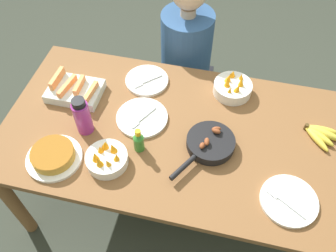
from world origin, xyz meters
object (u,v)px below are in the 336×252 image
object	(u,v)px
empty_plate_far_right	(147,80)
water_bottle	(82,116)
skillet	(210,143)
banana_bunch	(320,134)
empty_plate_near_front	(289,201)
fruit_bowl_mango	(233,87)
fruit_bowl_citrus	(107,158)
person_figure	(185,70)
frittata_plate_center	(53,156)
hot_sauce_bottle	(139,141)
melon_tray	(75,90)
empty_plate_far_left	(142,118)

from	to	relation	value
empty_plate_far_right	water_bottle	bearing A→B (deg)	-117.80
skillet	water_bottle	distance (m)	0.62
banana_bunch	skillet	distance (m)	0.55
empty_plate_near_front	empty_plate_far_right	size ratio (longest dim) A/B	1.05
fruit_bowl_mango	water_bottle	bearing A→B (deg)	-148.19
empty_plate_near_front	fruit_bowl_mango	size ratio (longest dim) A/B	1.22
fruit_bowl_citrus	person_figure	bearing A→B (deg)	78.67
fruit_bowl_mango	frittata_plate_center	bearing A→B (deg)	-140.65
banana_bunch	empty_plate_far_right	world-z (taller)	banana_bunch
empty_plate_far_right	person_figure	bearing A→B (deg)	68.62
hot_sauce_bottle	water_bottle	bearing A→B (deg)	170.32
fruit_bowl_mango	water_bottle	world-z (taller)	water_bottle
melon_tray	skillet	size ratio (longest dim) A/B	0.78
melon_tray	empty_plate_near_front	bearing A→B (deg)	-18.45
fruit_bowl_citrus	hot_sauce_bottle	xyz separation A→B (m)	(0.12, 0.11, 0.03)
banana_bunch	person_figure	bearing A→B (deg)	144.66
empty_plate_near_front	empty_plate_far_left	world-z (taller)	same
empty_plate_near_front	water_bottle	bearing A→B (deg)	170.39
fruit_bowl_citrus	person_figure	size ratio (longest dim) A/B	0.17
hot_sauce_bottle	fruit_bowl_citrus	bearing A→B (deg)	-138.10
frittata_plate_center	empty_plate_near_front	bearing A→B (deg)	1.67
skillet	hot_sauce_bottle	size ratio (longest dim) A/B	2.60
banana_bunch	empty_plate_far_left	distance (m)	0.88
person_figure	frittata_plate_center	bearing A→B (deg)	-114.07
skillet	person_figure	distance (m)	0.82
melon_tray	empty_plate_far_right	xyz separation A→B (m)	(0.35, 0.18, -0.02)
empty_plate_far_left	fruit_bowl_mango	distance (m)	0.51
melon_tray	water_bottle	distance (m)	0.26
fruit_bowl_citrus	person_figure	xyz separation A→B (m)	(0.19, 0.93, -0.26)
banana_bunch	hot_sauce_bottle	distance (m)	0.88
fruit_bowl_mango	water_bottle	distance (m)	0.80
banana_bunch	frittata_plate_center	world-z (taller)	frittata_plate_center
banana_bunch	hot_sauce_bottle	bearing A→B (deg)	-161.94
melon_tray	fruit_bowl_citrus	distance (m)	0.48
empty_plate_near_front	person_figure	world-z (taller)	person_figure
empty_plate_far_left	hot_sauce_bottle	distance (m)	0.19
empty_plate_far_left	hot_sauce_bottle	size ratio (longest dim) A/B	1.89
skillet	hot_sauce_bottle	xyz separation A→B (m)	(-0.32, -0.09, 0.03)
banana_bunch	fruit_bowl_citrus	distance (m)	1.03
empty_plate_far_left	person_figure	distance (m)	0.69
fruit_bowl_mango	water_bottle	size ratio (longest dim) A/B	0.96
banana_bunch	frittata_plate_center	bearing A→B (deg)	-160.70
melon_tray	empty_plate_near_front	distance (m)	1.19
frittata_plate_center	empty_plate_near_front	xyz separation A→B (m)	(1.07, 0.03, -0.02)
empty_plate_near_front	water_bottle	xyz separation A→B (m)	(-0.99, 0.17, 0.09)
melon_tray	frittata_plate_center	xyz separation A→B (m)	(0.06, -0.41, -0.00)
empty_plate_far_left	water_bottle	distance (m)	0.30
fruit_bowl_mango	water_bottle	xyz separation A→B (m)	(-0.67, -0.42, 0.06)
skillet	fruit_bowl_citrus	distance (m)	0.49
melon_tray	hot_sauce_bottle	world-z (taller)	hot_sauce_bottle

